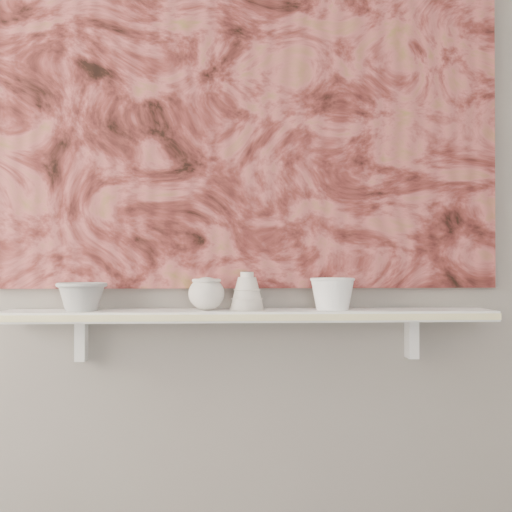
{
  "coord_description": "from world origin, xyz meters",
  "views": [
    {
      "loc": [
        -0.1,
        -0.54,
        1.06
      ],
      "look_at": [
        0.02,
        1.49,
        1.09
      ],
      "focal_mm": 50.0,
      "sensor_mm": 36.0,
      "label": 1
    }
  ],
  "objects": [
    {
      "name": "wall_back",
      "position": [
        0.0,
        1.6,
        1.35
      ],
      "size": [
        3.6,
        0.0,
        3.6
      ],
      "primitive_type": "plane",
      "rotation": [
        1.57,
        0.0,
        0.0
      ],
      "color": "gray",
      "rests_on": "floor"
    },
    {
      "name": "shelf",
      "position": [
        0.0,
        1.51,
        0.92
      ],
      "size": [
        1.4,
        0.18,
        0.03
      ],
      "primitive_type": "cube",
      "color": "white",
      "rests_on": "wall_back"
    },
    {
      "name": "shelf_stripe",
      "position": [
        0.0,
        1.41,
        0.92
      ],
      "size": [
        1.4,
        0.01,
        0.02
      ],
      "primitive_type": "cube",
      "color": "beige",
      "rests_on": "shelf"
    },
    {
      "name": "bracket_left",
      "position": [
        -0.49,
        1.57,
        0.84
      ],
      "size": [
        0.03,
        0.06,
        0.12
      ],
      "primitive_type": "cube",
      "color": "white",
      "rests_on": "wall_back"
    },
    {
      "name": "bracket_right",
      "position": [
        0.49,
        1.57,
        0.84
      ],
      "size": [
        0.03,
        0.06,
        0.12
      ],
      "primitive_type": "cube",
      "color": "white",
      "rests_on": "wall_back"
    },
    {
      "name": "painting",
      "position": [
        0.0,
        1.59,
        1.54
      ],
      "size": [
        1.5,
        0.02,
        1.1
      ],
      "primitive_type": "cube",
      "color": "maroon",
      "rests_on": "wall_back"
    },
    {
      "name": "house_motif",
      "position": [
        0.45,
        1.57,
        1.23
      ],
      "size": [
        0.09,
        0.0,
        0.08
      ],
      "primitive_type": "cube",
      "color": "black",
      "rests_on": "painting"
    },
    {
      "name": "bowl_grey",
      "position": [
        -0.48,
        1.51,
        0.97
      ],
      "size": [
        0.18,
        0.18,
        0.08
      ],
      "primitive_type": null,
      "rotation": [
        0.0,
        0.0,
        0.28
      ],
      "color": "gray",
      "rests_on": "shelf"
    },
    {
      "name": "cup_cream",
      "position": [
        -0.12,
        1.51,
        0.98
      ],
      "size": [
        0.12,
        0.12,
        0.09
      ],
      "primitive_type": null,
      "rotation": [
        0.0,
        0.0,
        -0.18
      ],
      "color": "beige",
      "rests_on": "shelf"
    },
    {
      "name": "bell_vessel",
      "position": [
        -0.01,
        1.51,
        0.99
      ],
      "size": [
        0.13,
        0.13,
        0.11
      ],
      "primitive_type": null,
      "rotation": [
        0.0,
        0.0,
        0.41
      ],
      "color": "silver",
      "rests_on": "shelf"
    },
    {
      "name": "bowl_white",
      "position": [
        0.24,
        1.51,
        0.98
      ],
      "size": [
        0.16,
        0.16,
        0.09
      ],
      "primitive_type": null,
      "rotation": [
        0.0,
        0.0,
        -0.32
      ],
      "color": "white",
      "rests_on": "shelf"
    }
  ]
}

